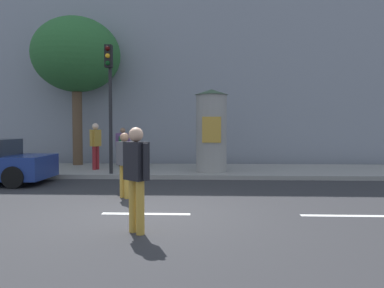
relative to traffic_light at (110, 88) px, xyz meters
name	(u,v)px	position (x,y,z in m)	size (l,w,h in m)	color
ground_plane	(146,214)	(2.09, -5.24, -3.08)	(80.00, 80.00, 0.00)	#2B2B2D
sidewalk_curb	(175,171)	(2.09, 1.76, -3.01)	(36.00, 4.00, 0.15)	gray
lane_markings	(146,214)	(2.09, -5.24, -3.08)	(25.80, 0.16, 0.01)	silver
building_backdrop	(184,57)	(2.09, 6.76, 2.27)	(36.00, 5.00, 10.70)	gray
traffic_light	(110,88)	(0.00, 0.00, 0.00)	(0.24, 0.45, 4.37)	black
poster_column	(211,130)	(3.47, 0.83, -1.43)	(1.20, 1.20, 2.96)	gray
street_tree	(76,56)	(-2.20, 3.06, 1.68)	(3.67, 3.67, 6.21)	brown
pedestrian_in_red_top	(125,160)	(1.29, -3.55, -2.15)	(0.45, 0.45, 1.62)	#B78C33
pedestrian_with_backpack	(136,171)	(2.17, -6.62, -2.05)	(0.47, 0.46, 1.76)	#B78C33
pedestrian_near_pole	(123,143)	(-0.13, 2.53, -2.00)	(0.60, 0.42, 1.58)	black
pedestrian_tallest	(96,142)	(-0.90, 1.32, -1.90)	(0.36, 0.57, 1.75)	maroon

